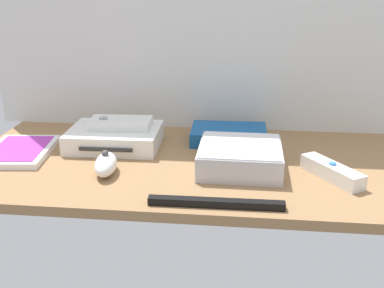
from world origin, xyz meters
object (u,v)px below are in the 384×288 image
at_px(game_console, 115,137).
at_px(mini_computer, 240,157).
at_px(sensor_bar, 216,203).
at_px(network_router, 229,135).
at_px(remote_wand, 332,171).
at_px(remote_nunchuk, 106,164).
at_px(remote_classic_pad, 120,123).
at_px(game_case, 19,151).

height_order(game_console, mini_computer, mini_computer).
xyz_separation_m(mini_computer, sensor_bar, (-0.04, -0.18, -0.02)).
relative_size(network_router, remote_wand, 1.27).
distance_m(remote_nunchuk, remote_classic_pad, 0.17).
height_order(game_case, remote_classic_pad, remote_classic_pad).
relative_size(remote_classic_pad, sensor_bar, 0.61).
distance_m(network_router, remote_classic_pad, 0.26).
bearing_deg(mini_computer, network_router, 99.92).
bearing_deg(mini_computer, remote_nunchuk, -168.40).
height_order(game_console, remote_wand, game_console).
distance_m(remote_wand, remote_classic_pad, 0.49).
distance_m(mini_computer, remote_nunchuk, 0.28).
bearing_deg(sensor_bar, mini_computer, 77.13).
xyz_separation_m(remote_nunchuk, sensor_bar, (0.23, -0.12, -0.01)).
height_order(game_case, sensor_bar, game_case).
height_order(network_router, remote_classic_pad, remote_classic_pad).
relative_size(network_router, sensor_bar, 0.76).
bearing_deg(remote_classic_pad, network_router, 9.28).
bearing_deg(remote_wand, game_console, 130.14).
height_order(game_console, network_router, game_console).
xyz_separation_m(game_console, sensor_bar, (0.26, -0.28, -0.01)).
height_order(game_case, network_router, network_router).
xyz_separation_m(network_router, sensor_bar, (-0.01, -0.35, -0.01)).
distance_m(mini_computer, game_case, 0.50).
relative_size(mini_computer, sensor_bar, 0.72).
xyz_separation_m(game_console, remote_nunchuk, (0.02, -0.16, -0.00)).
height_order(remote_nunchuk, remote_classic_pad, remote_classic_pad).
bearing_deg(game_case, game_console, 15.16).
bearing_deg(sensor_bar, network_router, 87.88).
distance_m(mini_computer, sensor_bar, 0.18).
relative_size(remote_wand, remote_classic_pad, 0.97).
height_order(remote_wand, remote_classic_pad, remote_classic_pad).
xyz_separation_m(remote_wand, remote_nunchuk, (-0.45, -0.02, 0.01)).
bearing_deg(remote_wand, mini_computer, 136.30).
height_order(network_router, sensor_bar, network_router).
height_order(mini_computer, remote_nunchuk, mini_computer).
relative_size(mini_computer, network_router, 0.95).
xyz_separation_m(mini_computer, remote_classic_pad, (-0.28, 0.12, 0.03)).
bearing_deg(game_console, sensor_bar, -48.73).
height_order(game_console, game_case, game_console).
relative_size(mini_computer, remote_nunchuk, 1.63).
bearing_deg(game_case, remote_wand, -10.91).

